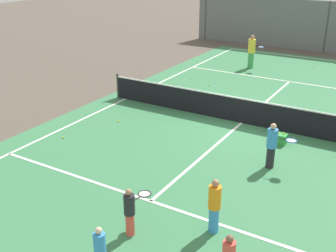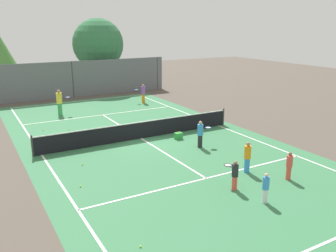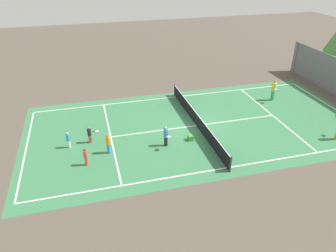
{
  "view_description": "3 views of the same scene",
  "coord_description": "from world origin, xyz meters",
  "px_view_note": "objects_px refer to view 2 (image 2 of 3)",
  "views": [
    {
      "loc": [
        5.32,
        -14.4,
        6.17
      ],
      "look_at": [
        -1.5,
        -3.01,
        0.63
      ],
      "focal_mm": 45.44,
      "sensor_mm": 36.0,
      "label": 1
    },
    {
      "loc": [
        -8.36,
        -17.85,
        6.3
      ],
      "look_at": [
        0.48,
        -2.29,
        1.24
      ],
      "focal_mm": 38.48,
      "sensor_mm": 36.0,
      "label": 2
    },
    {
      "loc": [
        19.91,
        -7.61,
        11.72
      ],
      "look_at": [
        1.02,
        -2.49,
        0.87
      ],
      "focal_mm": 34.58,
      "sensor_mm": 36.0,
      "label": 3
    }
  ],
  "objects_px": {
    "player_1": "(60,102)",
    "tennis_ball_0": "(94,105)",
    "player_4": "(235,174)",
    "ball_crate": "(178,136)",
    "player_6": "(201,134)",
    "tennis_ball_5": "(68,130)",
    "tennis_ball_6": "(124,106)",
    "player_5": "(266,188)",
    "tennis_ball_2": "(166,114)",
    "player_3": "(247,157)",
    "tennis_ball_7": "(44,130)",
    "tennis_ball_1": "(140,246)",
    "tennis_ball_3": "(80,186)",
    "player_0": "(143,93)",
    "player_2": "(289,166)",
    "tennis_ball_4": "(82,165)"
  },
  "relations": [
    {
      "from": "tennis_ball_2",
      "to": "tennis_ball_4",
      "type": "relative_size",
      "value": 1.0
    },
    {
      "from": "player_1",
      "to": "tennis_ball_0",
      "type": "bearing_deg",
      "value": 30.42
    },
    {
      "from": "tennis_ball_2",
      "to": "tennis_ball_5",
      "type": "bearing_deg",
      "value": -175.29
    },
    {
      "from": "tennis_ball_3",
      "to": "tennis_ball_7",
      "type": "height_order",
      "value": "same"
    },
    {
      "from": "player_6",
      "to": "tennis_ball_5",
      "type": "relative_size",
      "value": 21.9
    },
    {
      "from": "ball_crate",
      "to": "tennis_ball_3",
      "type": "xyz_separation_m",
      "value": [
        -6.71,
        -3.48,
        -0.15
      ]
    },
    {
      "from": "player_2",
      "to": "tennis_ball_0",
      "type": "relative_size",
      "value": 18.39
    },
    {
      "from": "player_3",
      "to": "tennis_ball_5",
      "type": "relative_size",
      "value": 21.11
    },
    {
      "from": "tennis_ball_4",
      "to": "tennis_ball_7",
      "type": "distance_m",
      "value": 6.74
    },
    {
      "from": "tennis_ball_3",
      "to": "player_5",
      "type": "bearing_deg",
      "value": -40.01
    },
    {
      "from": "ball_crate",
      "to": "tennis_ball_6",
      "type": "relative_size",
      "value": 6.45
    },
    {
      "from": "ball_crate",
      "to": "tennis_ball_2",
      "type": "distance_m",
      "value": 5.85
    },
    {
      "from": "player_0",
      "to": "tennis_ball_7",
      "type": "bearing_deg",
      "value": -153.86
    },
    {
      "from": "ball_crate",
      "to": "tennis_ball_1",
      "type": "distance_m",
      "value": 10.5
    },
    {
      "from": "player_5",
      "to": "tennis_ball_1",
      "type": "height_order",
      "value": "player_5"
    },
    {
      "from": "player_3",
      "to": "tennis_ball_0",
      "type": "distance_m",
      "value": 16.52
    },
    {
      "from": "tennis_ball_3",
      "to": "tennis_ball_2",
      "type": "bearing_deg",
      "value": 44.88
    },
    {
      "from": "player_1",
      "to": "tennis_ball_4",
      "type": "relative_size",
      "value": 27.92
    },
    {
      "from": "ball_crate",
      "to": "tennis_ball_3",
      "type": "relative_size",
      "value": 6.45
    },
    {
      "from": "player_6",
      "to": "tennis_ball_0",
      "type": "relative_size",
      "value": 21.9
    },
    {
      "from": "player_0",
      "to": "ball_crate",
      "type": "xyz_separation_m",
      "value": [
        -2.54,
        -9.86,
        -0.63
      ]
    },
    {
      "from": "tennis_ball_5",
      "to": "player_1",
      "type": "bearing_deg",
      "value": 82.59
    },
    {
      "from": "player_6",
      "to": "tennis_ball_2",
      "type": "distance_m",
      "value": 7.52
    },
    {
      "from": "player_3",
      "to": "tennis_ball_7",
      "type": "distance_m",
      "value": 12.88
    },
    {
      "from": "tennis_ball_5",
      "to": "ball_crate",
      "type": "bearing_deg",
      "value": -43.73
    },
    {
      "from": "tennis_ball_0",
      "to": "tennis_ball_3",
      "type": "distance_m",
      "value": 15.24
    },
    {
      "from": "player_2",
      "to": "player_5",
      "type": "xyz_separation_m",
      "value": [
        -2.33,
        -1.03,
        -0.03
      ]
    },
    {
      "from": "player_6",
      "to": "tennis_ball_2",
      "type": "xyz_separation_m",
      "value": [
        1.95,
        7.23,
        -0.72
      ]
    },
    {
      "from": "player_1",
      "to": "player_6",
      "type": "bearing_deg",
      "value": -66.38
    },
    {
      "from": "player_4",
      "to": "tennis_ball_4",
      "type": "height_order",
      "value": "player_4"
    },
    {
      "from": "tennis_ball_7",
      "to": "player_2",
      "type": "bearing_deg",
      "value": -59.13
    },
    {
      "from": "player_2",
      "to": "tennis_ball_7",
      "type": "distance_m",
      "value": 14.64
    },
    {
      "from": "player_3",
      "to": "player_4",
      "type": "distance_m",
      "value": 1.94
    },
    {
      "from": "player_1",
      "to": "player_4",
      "type": "bearing_deg",
      "value": -79.15
    },
    {
      "from": "player_5",
      "to": "tennis_ball_6",
      "type": "xyz_separation_m",
      "value": [
        1.8,
        17.51,
        -0.56
      ]
    },
    {
      "from": "player_0",
      "to": "player_3",
      "type": "height_order",
      "value": "player_0"
    },
    {
      "from": "tennis_ball_7",
      "to": "tennis_ball_1",
      "type": "bearing_deg",
      "value": -89.91
    },
    {
      "from": "player_0",
      "to": "tennis_ball_3",
      "type": "relative_size",
      "value": 23.8
    },
    {
      "from": "tennis_ball_1",
      "to": "tennis_ball_2",
      "type": "height_order",
      "value": "same"
    },
    {
      "from": "tennis_ball_1",
      "to": "player_4",
      "type": "bearing_deg",
      "value": 18.94
    },
    {
      "from": "player_5",
      "to": "tennis_ball_0",
      "type": "bearing_deg",
      "value": 90.7
    },
    {
      "from": "tennis_ball_3",
      "to": "player_1",
      "type": "bearing_deg",
      "value": 79.91
    },
    {
      "from": "player_4",
      "to": "ball_crate",
      "type": "bearing_deg",
      "value": 77.57
    },
    {
      "from": "player_1",
      "to": "tennis_ball_1",
      "type": "relative_size",
      "value": 27.92
    },
    {
      "from": "player_5",
      "to": "tennis_ball_2",
      "type": "relative_size",
      "value": 17.58
    },
    {
      "from": "player_6",
      "to": "player_1",
      "type": "bearing_deg",
      "value": 113.62
    },
    {
      "from": "tennis_ball_6",
      "to": "player_6",
      "type": "bearing_deg",
      "value": -91.72
    },
    {
      "from": "tennis_ball_2",
      "to": "tennis_ball_6",
      "type": "bearing_deg",
      "value": 112.04
    },
    {
      "from": "player_2",
      "to": "tennis_ball_0",
      "type": "distance_m",
      "value": 18.09
    },
    {
      "from": "player_2",
      "to": "tennis_ball_7",
      "type": "bearing_deg",
      "value": 120.87
    }
  ]
}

